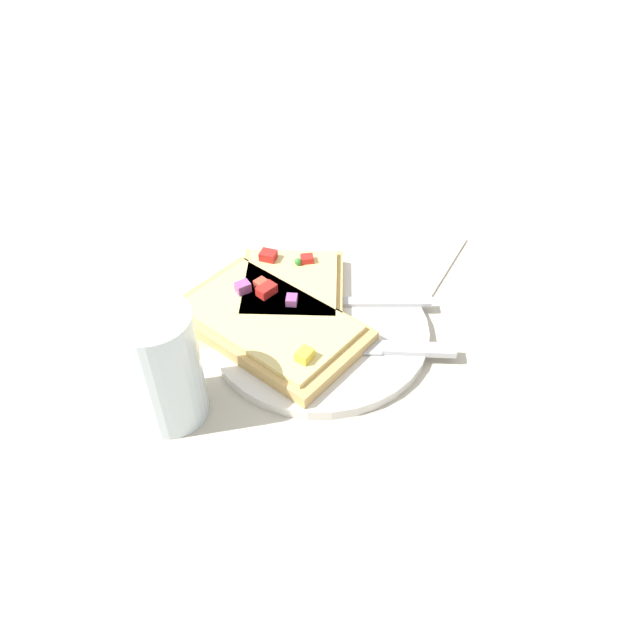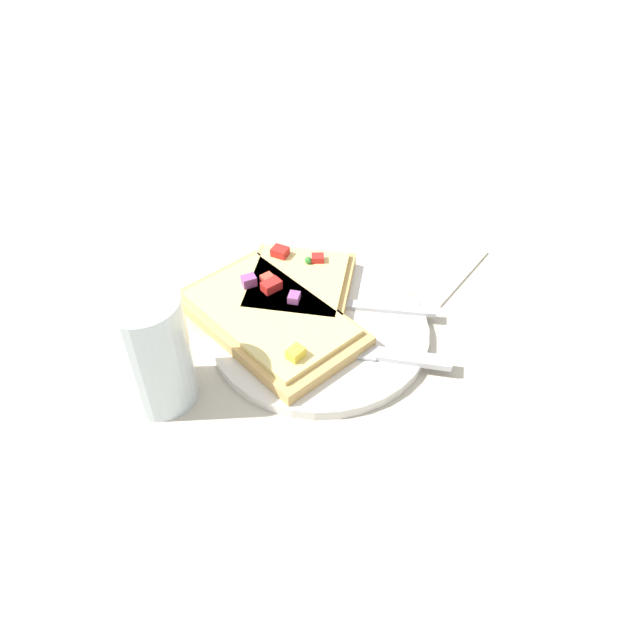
{
  "view_description": "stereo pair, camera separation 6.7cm",
  "coord_description": "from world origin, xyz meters",
  "px_view_note": "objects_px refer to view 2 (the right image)",
  "views": [
    {
      "loc": [
        0.43,
        0.23,
        0.48
      ],
      "look_at": [
        0.0,
        0.0,
        0.02
      ],
      "focal_mm": 35.0,
      "sensor_mm": 36.0,
      "label": 1
    },
    {
      "loc": [
        0.4,
        0.29,
        0.48
      ],
      "look_at": [
        0.0,
        0.0,
        0.02
      ],
      "focal_mm": 35.0,
      "sensor_mm": 36.0,
      "label": 2
    }
  ],
  "objects_px": {
    "plate": "(320,331)",
    "knife": "(369,353)",
    "fork": "(334,303)",
    "pizza_slice_corner": "(298,285)",
    "napkin": "(437,266)",
    "pizza_slice_main": "(270,318)",
    "drinking_glass": "(152,351)"
  },
  "relations": [
    {
      "from": "plate",
      "to": "drinking_glass",
      "type": "relative_size",
      "value": 1.91
    },
    {
      "from": "fork",
      "to": "napkin",
      "type": "bearing_deg",
      "value": -139.99
    },
    {
      "from": "drinking_glass",
      "to": "pizza_slice_corner",
      "type": "bearing_deg",
      "value": 173.85
    },
    {
      "from": "drinking_glass",
      "to": "napkin",
      "type": "bearing_deg",
      "value": 160.04
    },
    {
      "from": "knife",
      "to": "pizza_slice_main",
      "type": "relative_size",
      "value": 0.86
    },
    {
      "from": "plate",
      "to": "fork",
      "type": "distance_m",
      "value": 0.04
    },
    {
      "from": "pizza_slice_corner",
      "to": "drinking_glass",
      "type": "height_order",
      "value": "drinking_glass"
    },
    {
      "from": "fork",
      "to": "plate",
      "type": "bearing_deg",
      "value": 73.72
    },
    {
      "from": "fork",
      "to": "drinking_glass",
      "type": "xyz_separation_m",
      "value": [
        0.2,
        -0.07,
        0.05
      ]
    },
    {
      "from": "pizza_slice_corner",
      "to": "fork",
      "type": "bearing_deg",
      "value": -109.76
    },
    {
      "from": "pizza_slice_main",
      "to": "pizza_slice_corner",
      "type": "height_order",
      "value": "pizza_slice_main"
    },
    {
      "from": "plate",
      "to": "pizza_slice_corner",
      "type": "height_order",
      "value": "pizza_slice_corner"
    },
    {
      "from": "pizza_slice_main",
      "to": "napkin",
      "type": "relative_size",
      "value": 1.75
    },
    {
      "from": "knife",
      "to": "pizza_slice_corner",
      "type": "relative_size",
      "value": 1.13
    },
    {
      "from": "fork",
      "to": "pizza_slice_main",
      "type": "relative_size",
      "value": 0.85
    },
    {
      "from": "fork",
      "to": "drinking_glass",
      "type": "bearing_deg",
      "value": 42.48
    },
    {
      "from": "plate",
      "to": "fork",
      "type": "bearing_deg",
      "value": -167.68
    },
    {
      "from": "fork",
      "to": "pizza_slice_main",
      "type": "height_order",
      "value": "pizza_slice_main"
    },
    {
      "from": "plate",
      "to": "napkin",
      "type": "bearing_deg",
      "value": 165.25
    },
    {
      "from": "plate",
      "to": "knife",
      "type": "distance_m",
      "value": 0.07
    },
    {
      "from": "pizza_slice_main",
      "to": "napkin",
      "type": "bearing_deg",
      "value": -102.66
    },
    {
      "from": "fork",
      "to": "pizza_slice_corner",
      "type": "xyz_separation_m",
      "value": [
        0.01,
        -0.05,
        0.01
      ]
    },
    {
      "from": "knife",
      "to": "drinking_glass",
      "type": "height_order",
      "value": "drinking_glass"
    },
    {
      "from": "plate",
      "to": "fork",
      "type": "height_order",
      "value": "fork"
    },
    {
      "from": "pizza_slice_corner",
      "to": "napkin",
      "type": "relative_size",
      "value": 1.33
    },
    {
      "from": "pizza_slice_main",
      "to": "knife",
      "type": "bearing_deg",
      "value": -156.0
    },
    {
      "from": "drinking_glass",
      "to": "napkin",
      "type": "relative_size",
      "value": 0.97
    },
    {
      "from": "pizza_slice_main",
      "to": "pizza_slice_corner",
      "type": "bearing_deg",
      "value": -69.69
    },
    {
      "from": "plate",
      "to": "pizza_slice_main",
      "type": "height_order",
      "value": "pizza_slice_main"
    },
    {
      "from": "pizza_slice_corner",
      "to": "pizza_slice_main",
      "type": "bearing_deg",
      "value": 162.51
    },
    {
      "from": "fork",
      "to": "pizza_slice_main",
      "type": "distance_m",
      "value": 0.08
    },
    {
      "from": "fork",
      "to": "drinking_glass",
      "type": "relative_size",
      "value": 1.53
    }
  ]
}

